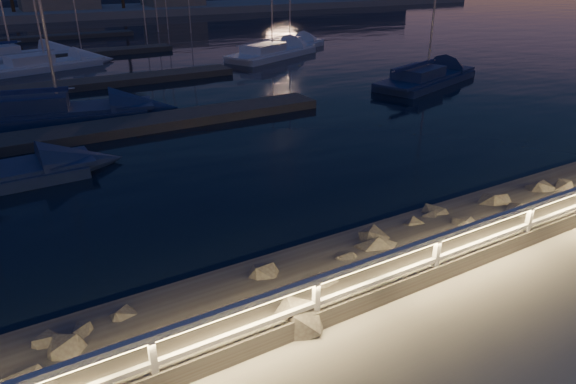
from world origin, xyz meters
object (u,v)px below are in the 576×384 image
(sailboat_d, at_px, (425,77))
(sailboat_k, at_px, (9,56))
(sailboat_h, at_px, (270,52))
(sailboat_l, at_px, (288,45))
(sailboat_f, at_px, (54,111))
(guard_rail, at_px, (264,310))
(sailboat_g, at_px, (42,64))

(sailboat_d, relative_size, sailboat_k, 1.01)
(sailboat_h, relative_size, sailboat_k, 1.04)
(sailboat_k, distance_m, sailboat_l, 21.82)
(sailboat_d, relative_size, sailboat_f, 1.04)
(guard_rail, height_order, sailboat_f, sailboat_f)
(guard_rail, bearing_deg, sailboat_f, 92.17)
(sailboat_l, bearing_deg, sailboat_h, -162.89)
(guard_rail, xyz_separation_m, sailboat_d, (19.84, 16.29, -0.94))
(sailboat_g, relative_size, sailboat_h, 0.87)
(sailboat_d, height_order, sailboat_f, sailboat_d)
(sailboat_f, bearing_deg, sailboat_d, 3.39)
(sailboat_h, height_order, sailboat_k, sailboat_h)
(sailboat_d, bearing_deg, sailboat_l, 71.95)
(sailboat_g, height_order, sailboat_k, sailboat_k)
(sailboat_h, height_order, sailboat_l, sailboat_h)
(sailboat_k, bearing_deg, sailboat_d, -58.02)
(sailboat_d, xyz_separation_m, sailboat_g, (-19.35, 16.94, -0.01))
(guard_rail, relative_size, sailboat_d, 2.98)
(sailboat_d, bearing_deg, guard_rail, -158.54)
(sailboat_f, distance_m, sailboat_k, 18.77)
(sailboat_f, relative_size, sailboat_h, 0.94)
(sailboat_f, xyz_separation_m, sailboat_g, (1.21, 13.97, -0.04))
(sailboat_d, relative_size, sailboat_h, 0.97)
(guard_rail, xyz_separation_m, sailboat_h, (16.48, 29.60, -0.94))
(sailboat_f, relative_size, sailboat_g, 1.08)
(sailboat_h, distance_m, sailboat_k, 19.64)
(sailboat_k, bearing_deg, sailboat_l, -26.69)
(guard_rail, xyz_separation_m, sailboat_k, (-1.26, 38.03, -0.93))
(sailboat_g, relative_size, sailboat_l, 0.99)
(sailboat_f, distance_m, sailboat_h, 20.08)
(guard_rail, bearing_deg, sailboat_h, 60.89)
(sailboat_h, bearing_deg, sailboat_f, -173.01)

